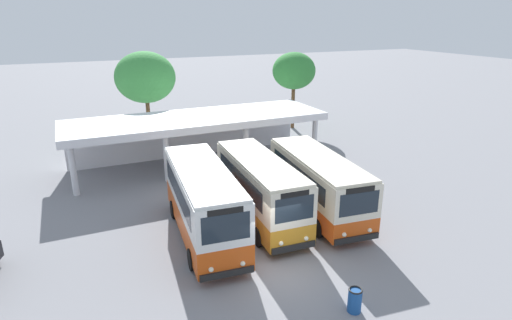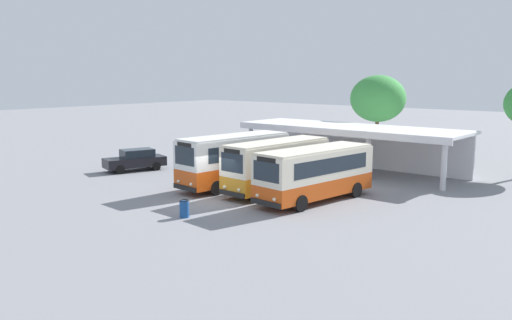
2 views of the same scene
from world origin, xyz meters
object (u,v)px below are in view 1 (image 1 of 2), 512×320
object	(u,v)px
waiting_chair_end_by_column	(195,162)
litter_bin_apron	(355,300)
city_bus_second_in_row	(260,187)
waiting_chair_second_from_end	(204,160)
city_bus_nearest_orange	(203,200)
waiting_chair_middle_seat	(212,159)
city_bus_middle_cream	(318,182)

from	to	relation	value
waiting_chair_end_by_column	litter_bin_apron	distance (m)	16.23
city_bus_second_in_row	waiting_chair_second_from_end	distance (m)	8.65
waiting_chair_end_by_column	city_bus_nearest_orange	bearing A→B (deg)	-103.77
waiting_chair_middle_seat	waiting_chair_second_from_end	bearing A→B (deg)	-176.15
city_bus_middle_cream	waiting_chair_end_by_column	size ratio (longest dim) A/B	9.48
waiting_chair_middle_seat	litter_bin_apron	xyz separation A→B (m)	(-0.36, -16.27, -0.07)
city_bus_second_in_row	city_bus_middle_cream	bearing A→B (deg)	-7.48
city_bus_middle_cream	waiting_chair_second_from_end	xyz separation A→B (m)	(-3.30, 8.96, -1.18)
city_bus_second_in_row	city_bus_middle_cream	world-z (taller)	city_bus_second_in_row
waiting_chair_second_from_end	city_bus_second_in_row	bearing A→B (deg)	-88.50
city_bus_nearest_orange	waiting_chair_end_by_column	bearing A→B (deg)	76.23
city_bus_middle_cream	litter_bin_apron	bearing A→B (deg)	-112.60
waiting_chair_end_by_column	waiting_chair_second_from_end	world-z (taller)	same
litter_bin_apron	waiting_chair_second_from_end	bearing A→B (deg)	90.97
city_bus_second_in_row	litter_bin_apron	bearing A→B (deg)	-89.63
city_bus_nearest_orange	city_bus_middle_cream	bearing A→B (deg)	1.02
city_bus_second_in_row	waiting_chair_middle_seat	size ratio (longest dim) A/B	9.14
city_bus_nearest_orange	city_bus_middle_cream	size ratio (longest dim) A/B	1.00
waiting_chair_second_from_end	litter_bin_apron	size ratio (longest dim) A/B	0.96
city_bus_nearest_orange	waiting_chair_second_from_end	world-z (taller)	city_bus_nearest_orange
city_bus_second_in_row	waiting_chair_middle_seat	bearing A→B (deg)	87.27
waiting_chair_end_by_column	waiting_chair_second_from_end	size ratio (longest dim) A/B	1.00
city_bus_nearest_orange	waiting_chair_end_by_column	xyz separation A→B (m)	(2.22, 9.04, -1.33)
city_bus_middle_cream	litter_bin_apron	distance (m)	7.97
waiting_chair_middle_seat	litter_bin_apron	size ratio (longest dim) A/B	0.96
city_bus_middle_cream	waiting_chair_second_from_end	size ratio (longest dim) A/B	9.48
waiting_chair_end_by_column	waiting_chair_middle_seat	bearing A→B (deg)	3.31
litter_bin_apron	city_bus_middle_cream	bearing A→B (deg)	67.40
waiting_chair_end_by_column	waiting_chair_second_from_end	bearing A→B (deg)	2.76
city_bus_second_in_row	city_bus_middle_cream	distance (m)	3.10
city_bus_second_in_row	litter_bin_apron	xyz separation A→B (m)	(0.05, -7.67, -1.31)
city_bus_middle_cream	waiting_chair_middle_seat	distance (m)	9.47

